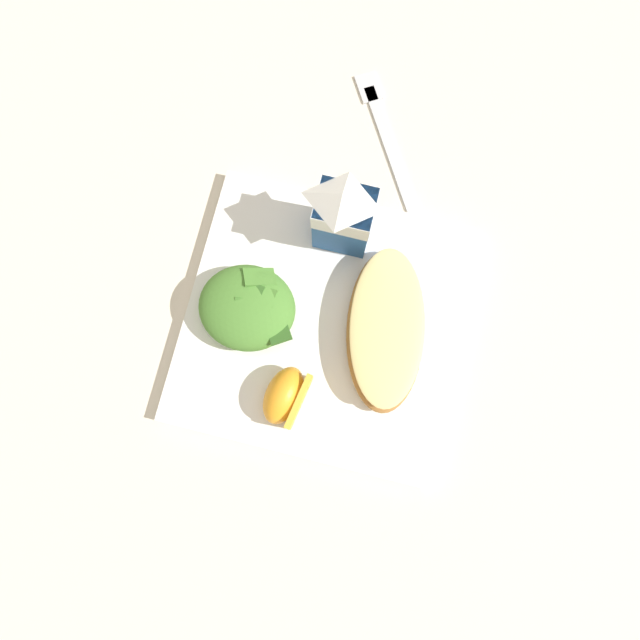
% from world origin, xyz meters
% --- Properties ---
extents(ground, '(3.00, 3.00, 0.00)m').
position_xyz_m(ground, '(0.00, 0.00, 0.00)').
color(ground, beige).
extents(white_plate, '(0.28, 0.28, 0.02)m').
position_xyz_m(white_plate, '(0.00, 0.00, 0.01)').
color(white_plate, white).
rests_on(white_plate, ground).
extents(cheesy_pizza_bread, '(0.11, 0.18, 0.04)m').
position_xyz_m(cheesy_pizza_bread, '(0.07, 0.01, 0.03)').
color(cheesy_pizza_bread, '#A87038').
rests_on(cheesy_pizza_bread, white_plate).
extents(green_salad_pile, '(0.10, 0.09, 0.04)m').
position_xyz_m(green_salad_pile, '(-0.07, -0.01, 0.04)').
color(green_salad_pile, '#4C8433').
rests_on(green_salad_pile, white_plate).
extents(milk_carton, '(0.06, 0.05, 0.11)m').
position_xyz_m(milk_carton, '(-0.00, 0.10, 0.08)').
color(milk_carton, '#23569E').
rests_on(milk_carton, white_plate).
extents(orange_wedge_front, '(0.05, 0.07, 0.04)m').
position_xyz_m(orange_wedge_front, '(-0.01, -0.08, 0.04)').
color(orange_wedge_front, orange).
rests_on(orange_wedge_front, white_plate).
extents(metal_fork, '(0.11, 0.17, 0.01)m').
position_xyz_m(metal_fork, '(0.02, 0.23, 0.00)').
color(metal_fork, silver).
rests_on(metal_fork, ground).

